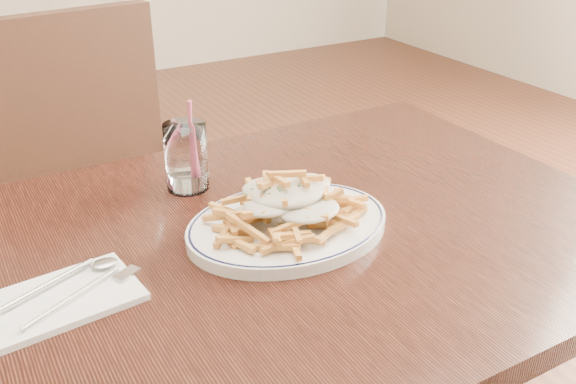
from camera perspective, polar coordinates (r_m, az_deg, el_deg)
table at (r=1.04m, az=-2.03°, el=-7.65°), size 1.20×0.80×0.75m
chair_far at (r=1.67m, az=-19.91°, el=0.56°), size 0.52×0.52×1.00m
fries_plate at (r=1.00m, az=0.00°, el=-2.98°), size 0.37×0.33×0.02m
loaded_fries at (r=0.98m, az=0.00°, el=-0.61°), size 0.27×0.24×0.07m
napkin at (r=0.90m, az=-19.41°, el=-8.95°), size 0.20×0.14×0.01m
cutlery at (r=0.90m, az=-19.59°, el=-8.35°), size 0.19×0.14×0.01m
water_glass at (r=1.14m, az=-9.00°, el=2.81°), size 0.07×0.07×0.16m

